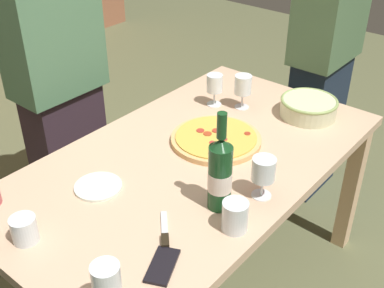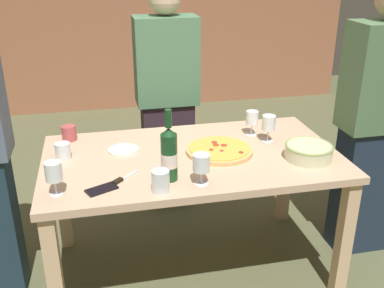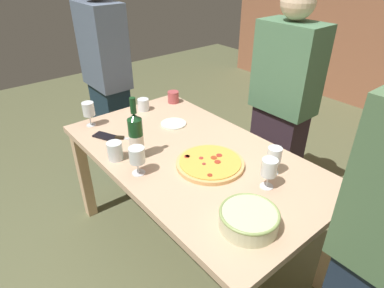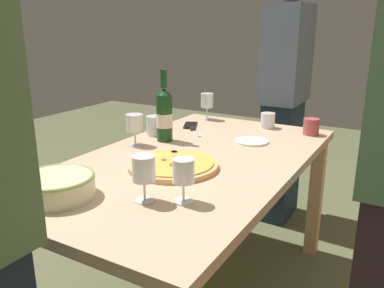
% 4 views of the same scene
% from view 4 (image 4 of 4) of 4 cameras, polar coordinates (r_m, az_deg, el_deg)
% --- Properties ---
extents(dining_table, '(1.60, 0.90, 0.75)m').
position_cam_4_polar(dining_table, '(1.79, -0.00, -4.80)').
color(dining_table, '#D3AC8A').
rests_on(dining_table, ground).
extents(pizza, '(0.37, 0.37, 0.03)m').
position_cam_4_polar(pizza, '(1.63, -2.66, -3.04)').
color(pizza, '#E4AC69').
rests_on(pizza, dining_table).
extents(serving_bowl, '(0.25, 0.25, 0.08)m').
position_cam_4_polar(serving_bowl, '(1.42, -18.76, -5.63)').
color(serving_bowl, beige).
rests_on(serving_bowl, dining_table).
extents(wine_bottle, '(0.08, 0.08, 0.36)m').
position_cam_4_polar(wine_bottle, '(1.99, -3.99, 4.26)').
color(wine_bottle, '#16411E').
rests_on(wine_bottle, dining_table).
extents(wine_glass_near_pizza, '(0.08, 0.08, 0.15)m').
position_cam_4_polar(wine_glass_near_pizza, '(1.94, -8.24, 2.79)').
color(wine_glass_near_pizza, white).
rests_on(wine_glass_near_pizza, dining_table).
extents(wine_glass_by_bottle, '(0.07, 0.07, 0.15)m').
position_cam_4_polar(wine_glass_by_bottle, '(1.29, -1.25, -4.06)').
color(wine_glass_by_bottle, white).
rests_on(wine_glass_by_bottle, dining_table).
extents(wine_glass_far_left, '(0.08, 0.08, 0.16)m').
position_cam_4_polar(wine_glass_far_left, '(2.47, 2.19, 6.07)').
color(wine_glass_far_left, white).
rests_on(wine_glass_far_left, dining_table).
extents(wine_glass_far_right, '(0.08, 0.08, 0.16)m').
position_cam_4_polar(wine_glass_far_right, '(1.31, -6.94, -3.85)').
color(wine_glass_far_right, white).
rests_on(wine_glass_far_right, dining_table).
extents(cup_amber, '(0.08, 0.08, 0.10)m').
position_cam_4_polar(cup_amber, '(2.12, -5.43, 2.64)').
color(cup_amber, white).
rests_on(cup_amber, dining_table).
extents(cup_ceramic, '(0.08, 0.08, 0.09)m').
position_cam_4_polar(cup_ceramic, '(2.31, 10.80, 3.33)').
color(cup_ceramic, white).
rests_on(cup_ceramic, dining_table).
extents(cup_spare, '(0.08, 0.08, 0.09)m').
position_cam_4_polar(cup_spare, '(2.22, 16.72, 2.40)').
color(cup_spare, '#B54B4E').
rests_on(cup_spare, dining_table).
extents(side_plate, '(0.17, 0.17, 0.01)m').
position_cam_4_polar(side_plate, '(2.02, 8.53, 0.40)').
color(side_plate, white).
rests_on(side_plate, dining_table).
extents(cell_phone, '(0.16, 0.12, 0.01)m').
position_cam_4_polar(cell_phone, '(2.32, -0.23, 2.71)').
color(cell_phone, black).
rests_on(cell_phone, dining_table).
extents(pizza_knife, '(0.14, 0.14, 0.02)m').
position_cam_4_polar(pizza_knife, '(2.19, 0.31, 1.91)').
color(pizza_knife, silver).
rests_on(pizza_knife, dining_table).
extents(person_guest_right, '(0.40, 0.24, 1.67)m').
position_cam_4_polar(person_guest_right, '(2.73, 13.10, 6.50)').
color(person_guest_right, '#1C303F').
rests_on(person_guest_right, ground).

